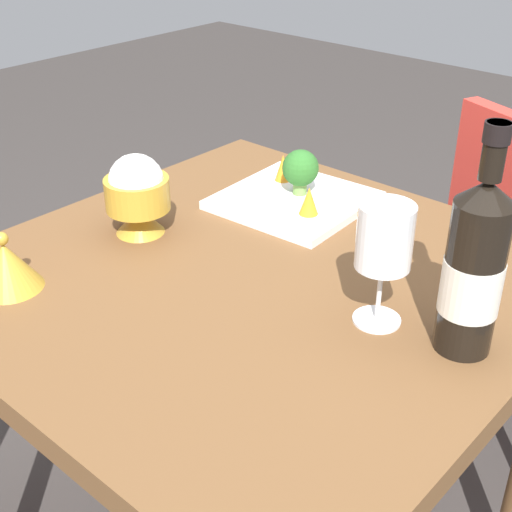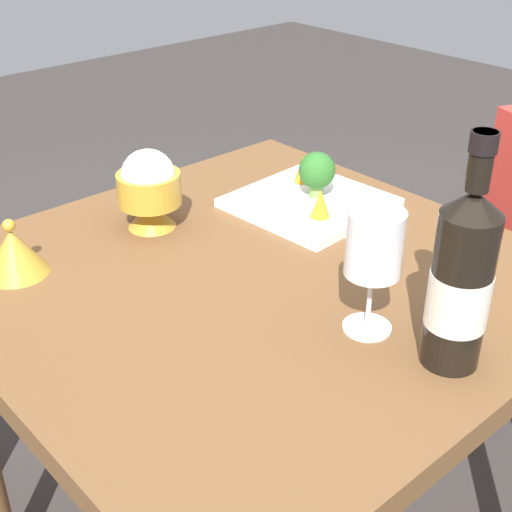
{
  "view_description": "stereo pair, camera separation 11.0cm",
  "coord_description": "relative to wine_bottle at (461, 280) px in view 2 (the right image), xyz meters",
  "views": [
    {
      "loc": [
        -0.64,
        0.72,
        1.3
      ],
      "look_at": [
        0.0,
        0.0,
        0.76
      ],
      "focal_mm": 49.98,
      "sensor_mm": 36.0,
      "label": 1
    },
    {
      "loc": [
        -0.71,
        0.64,
        1.3
      ],
      "look_at": [
        0.0,
        0.0,
        0.76
      ],
      "focal_mm": 49.98,
      "sensor_mm": 36.0,
      "label": 2
    }
  ],
  "objects": [
    {
      "name": "wine_bottle",
      "position": [
        0.0,
        0.0,
        0.0
      ],
      "size": [
        0.08,
        0.08,
        0.31
      ],
      "color": "black",
      "rests_on": "dining_table"
    },
    {
      "name": "carrot_garnish_left",
      "position": [
        0.38,
        -0.16,
        -0.08
      ],
      "size": [
        0.03,
        0.03,
        0.05
      ],
      "color": "orange",
      "rests_on": "serving_plate"
    },
    {
      "name": "broccoli_floret",
      "position": [
        0.44,
        -0.21,
        -0.06
      ],
      "size": [
        0.07,
        0.07,
        0.09
      ],
      "color": "#729E4C",
      "rests_on": "serving_plate"
    },
    {
      "name": "rice_bowl",
      "position": [
        0.57,
        0.07,
        -0.05
      ],
      "size": [
        0.11,
        0.11,
        0.14
      ],
      "color": "gold",
      "rests_on": "dining_table"
    },
    {
      "name": "wine_glass",
      "position": [
        0.12,
        0.02,
        0.01
      ],
      "size": [
        0.08,
        0.08,
        0.18
      ],
      "color": "white",
      "rests_on": "dining_table"
    },
    {
      "name": "rice_bowl_lid",
      "position": [
        0.58,
        0.32,
        -0.08
      ],
      "size": [
        0.1,
        0.1,
        0.09
      ],
      "color": "gold",
      "rests_on": "dining_table"
    },
    {
      "name": "carrot_garnish_right",
      "position": [
        0.51,
        -0.24,
        -0.08
      ],
      "size": [
        0.03,
        0.03,
        0.05
      ],
      "color": "orange",
      "rests_on": "serving_plate"
    },
    {
      "name": "dining_table",
      "position": [
        0.33,
        0.04,
        -0.21
      ],
      "size": [
        0.85,
        0.85,
        0.73
      ],
      "color": "brown",
      "rests_on": "ground_plane"
    },
    {
      "name": "serving_plate",
      "position": [
        0.44,
        -0.2,
        -0.11
      ],
      "size": [
        0.26,
        0.26,
        0.02
      ],
      "rotation": [
        0.0,
        0.0,
        0.06
      ],
      "color": "white",
      "rests_on": "dining_table"
    }
  ]
}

